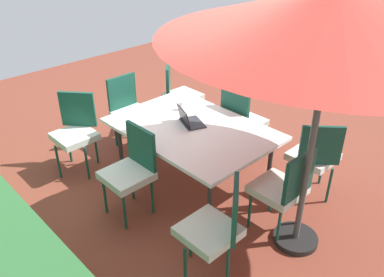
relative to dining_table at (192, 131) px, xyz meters
name	(u,v)px	position (x,y,z in m)	size (l,w,h in m)	color
ground_plane	(192,181)	(0.00, 0.00, -0.70)	(10.00, 10.00, 0.02)	brown
dining_table	(192,131)	(0.00, 0.00, 0.00)	(1.83, 1.28, 0.74)	silver
patio_umbrella	(334,15)	(-1.46, -0.03, 1.52)	(2.66, 2.66, 2.41)	#4C4C4C
chair_south	(241,119)	(-0.04, -0.84, -0.14)	(0.46, 0.46, 0.98)	silver
chair_southwest	(315,155)	(-1.14, -0.78, -0.14)	(0.59, 0.59, 0.98)	silver
chair_northeast	(76,129)	(1.19, 0.83, -0.14)	(0.58, 0.59, 0.98)	silver
chair_west	(284,187)	(-1.25, -0.04, -0.14)	(0.46, 0.46, 0.98)	silver
chair_southeast	(179,93)	(1.17, -0.84, -0.14)	(0.59, 0.59, 0.98)	silver
chair_north	(131,168)	(0.04, 0.84, -0.14)	(0.46, 0.46, 0.98)	silver
chair_east	(129,109)	(1.22, 0.01, -0.14)	(0.46, 0.46, 0.98)	silver
chair_northwest	(216,227)	(-1.18, 0.84, -0.14)	(0.58, 0.58, 0.98)	silver
laptop	(189,120)	(0.08, -0.03, 0.09)	(0.39, 0.35, 0.21)	#2D2D33
cup	(181,106)	(0.43, -0.22, 0.10)	(0.07, 0.07, 0.10)	white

